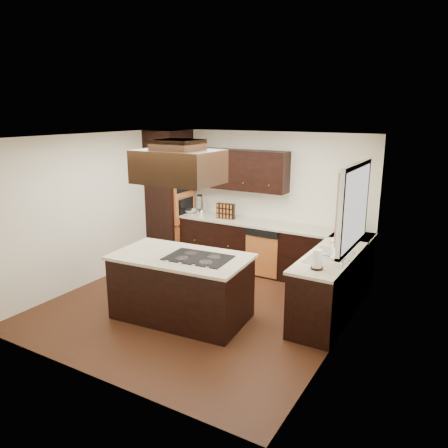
{
  "coord_description": "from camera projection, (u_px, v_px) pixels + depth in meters",
  "views": [
    {
      "loc": [
        3.39,
        -5.04,
        2.84
      ],
      "look_at": [
        0.1,
        0.6,
        1.15
      ],
      "focal_mm": 35.0,
      "sensor_mm": 36.0,
      "label": 1
    }
  ],
  "objects": [
    {
      "name": "oven_column",
      "position": [
        170.0,
        204.0,
        8.6
      ],
      "size": [
        0.65,
        0.75,
        2.12
      ],
      "primitive_type": "cube",
      "color": "black",
      "rests_on": "floor"
    },
    {
      "name": "mixing_bowl",
      "position": [
        191.0,
        211.0,
        8.48
      ],
      "size": [
        0.27,
        0.27,
        0.06
      ],
      "primitive_type": "imported",
      "rotation": [
        0.0,
        0.0,
        -0.04
      ],
      "color": "white",
      "rests_on": "countertop_back"
    },
    {
      "name": "countertop_back",
      "position": [
        254.0,
        223.0,
        7.83
      ],
      "size": [
        2.93,
        0.63,
        0.04
      ],
      "primitive_type": "cube",
      "color": "beige",
      "rests_on": "base_cabinets_back"
    },
    {
      "name": "curtain_left",
      "position": [
        341.0,
        208.0,
        5.28
      ],
      "size": [
        0.02,
        0.34,
        0.9
      ],
      "primitive_type": "cube",
      "color": "beige",
      "rests_on": "wall_right"
    },
    {
      "name": "island",
      "position": [
        181.0,
        288.0,
        6.11
      ],
      "size": [
        1.89,
        1.14,
        0.88
      ],
      "primitive_type": "cube",
      "rotation": [
        0.0,
        0.0,
        0.08
      ],
      "color": "black",
      "rests_on": "floor"
    },
    {
      "name": "sink_rim",
      "position": [
        330.0,
        257.0,
        5.93
      ],
      "size": [
        0.52,
        0.84,
        0.01
      ],
      "primitive_type": "cube",
      "color": "silver",
      "rests_on": "countertop_right"
    },
    {
      "name": "wall_right",
      "position": [
        343.0,
        248.0,
        5.23
      ],
      "size": [
        0.02,
        4.2,
        2.5
      ],
      "primitive_type": "cube",
      "color": "white",
      "rests_on": "ground"
    },
    {
      "name": "ceiling",
      "position": [
        196.0,
        136.0,
        5.95
      ],
      "size": [
        4.2,
        4.2,
        0.02
      ],
      "primitive_type": "cube",
      "color": "silver",
      "rests_on": "ground"
    },
    {
      "name": "base_cabinets_right",
      "position": [
        335.0,
        282.0,
        6.34
      ],
      "size": [
        0.6,
        2.4,
        0.88
      ],
      "primitive_type": "cube",
      "color": "black",
      "rests_on": "floor"
    },
    {
      "name": "wall_oven_face",
      "position": [
        185.0,
        203.0,
        8.42
      ],
      "size": [
        0.05,
        0.62,
        0.78
      ],
      "primitive_type": "cube",
      "color": "orange",
      "rests_on": "oven_column"
    },
    {
      "name": "upper_cabinets",
      "position": [
        236.0,
        169.0,
        7.94
      ],
      "size": [
        2.0,
        0.34,
        0.72
      ],
      "primitive_type": "cube",
      "color": "black",
      "rests_on": "wall_back"
    },
    {
      "name": "window_pane",
      "position": [
        356.0,
        207.0,
        5.6
      ],
      "size": [
        0.0,
        1.2,
        1.0
      ],
      "primitive_type": "cube",
      "color": "white",
      "rests_on": "wall_right"
    },
    {
      "name": "curtain_right",
      "position": [
        358.0,
        197.0,
        5.98
      ],
      "size": [
        0.02,
        0.34,
        0.9
      ],
      "primitive_type": "cube",
      "color": "beige",
      "rests_on": "wall_right"
    },
    {
      "name": "blender_base",
      "position": [
        200.0,
        212.0,
        8.36
      ],
      "size": [
        0.15,
        0.15,
        0.1
      ],
      "primitive_type": "cylinder",
      "color": "silver",
      "rests_on": "countertop_back"
    },
    {
      "name": "island_top",
      "position": [
        181.0,
        257.0,
        6.0
      ],
      "size": [
        1.96,
        1.21,
        0.04
      ],
      "primitive_type": "cube",
      "rotation": [
        0.0,
        0.0,
        0.08
      ],
      "color": "beige",
      "rests_on": "island"
    },
    {
      "name": "wall_left",
      "position": [
        92.0,
        209.0,
        7.29
      ],
      "size": [
        0.02,
        4.2,
        2.5
      ],
      "primitive_type": "cube",
      "color": "white",
      "rests_on": "ground"
    },
    {
      "name": "hood_duct",
      "position": [
        178.0,
        145.0,
        5.46
      ],
      "size": [
        0.55,
        0.5,
        0.13
      ],
      "primitive_type": "cube",
      "color": "black",
      "rests_on": "ceiling"
    },
    {
      "name": "range_hood",
      "position": [
        178.0,
        167.0,
        5.52
      ],
      "size": [
        1.05,
        0.72,
        0.42
      ],
      "primitive_type": "cube",
      "color": "black",
      "rests_on": "ceiling"
    },
    {
      "name": "floor",
      "position": [
        198.0,
        306.0,
        6.58
      ],
      "size": [
        4.2,
        4.2,
        0.02
      ],
      "primitive_type": "cube",
      "color": "#582E19",
      "rests_on": "ground"
    },
    {
      "name": "countertop_right",
      "position": [
        336.0,
        251.0,
        6.23
      ],
      "size": [
        0.63,
        2.4,
        0.04
      ],
      "primitive_type": "cube",
      "color": "beige",
      "rests_on": "base_cabinets_right"
    },
    {
      "name": "paper_towel",
      "position": [
        317.0,
        260.0,
        5.44
      ],
      "size": [
        0.15,
        0.15,
        0.25
      ],
      "primitive_type": "cylinder",
      "rotation": [
        0.0,
        0.0,
        -0.34
      ],
      "color": "white",
      "rests_on": "countertop_right"
    },
    {
      "name": "base_cabinets_back",
      "position": [
        254.0,
        247.0,
        7.95
      ],
      "size": [
        2.93,
        0.6,
        0.88
      ],
      "primitive_type": "cube",
      "color": "black",
      "rests_on": "floor"
    },
    {
      "name": "cooktop",
      "position": [
        198.0,
        258.0,
        5.88
      ],
      "size": [
        0.9,
        0.64,
        0.01
      ],
      "primitive_type": "cube",
      "rotation": [
        0.0,
        0.0,
        0.08
      ],
      "color": "black",
      "rests_on": "island_top"
    },
    {
      "name": "wall_back",
      "position": [
        261.0,
        200.0,
        8.03
      ],
      "size": [
        4.2,
        0.02,
        2.5
      ],
      "primitive_type": "cube",
      "color": "white",
      "rests_on": "ground"
    },
    {
      "name": "window_frame",
      "position": [
        354.0,
        207.0,
        5.61
      ],
      "size": [
        0.06,
        1.32,
        1.12
      ],
      "primitive_type": "cube",
      "color": "white",
      "rests_on": "wall_right"
    },
    {
      "name": "dishwasher_front",
      "position": [
        262.0,
        256.0,
        7.58
      ],
      "size": [
        0.6,
        0.05,
        0.72
      ],
      "primitive_type": "cube",
      "color": "orange",
      "rests_on": "floor"
    },
    {
      "name": "spice_rack",
      "position": [
        226.0,
        211.0,
        8.02
      ],
      "size": [
        0.35,
        0.13,
        0.28
      ],
      "primitive_type": "cube",
      "rotation": [
        0.0,
        0.0,
        0.15
      ],
      "color": "black",
      "rests_on": "countertop_back"
    },
    {
      "name": "soap_bottle",
      "position": [
        334.0,
        240.0,
        6.42
      ],
      "size": [
        0.08,
        0.08,
        0.17
      ],
      "primitive_type": "imported",
      "rotation": [
        0.0,
        0.0,
        0.1
      ],
      "color": "white",
      "rests_on": "countertop_right"
    },
    {
      "name": "wall_front",
      "position": [
        83.0,
        270.0,
        4.5
      ],
      "size": [
        4.2,
        0.02,
        2.5
      ],
      "primitive_type": "cube",
      "color": "white",
      "rests_on": "ground"
    },
    {
      "name": "blender_pitcher",
      "position": [
        200.0,
        203.0,
        8.31
      ],
      "size": [
        0.13,
        0.13,
        0.26
      ],
      "primitive_type": "cone",
      "color": "silver",
      "rests_on": "blender_base"
    }
  ]
}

